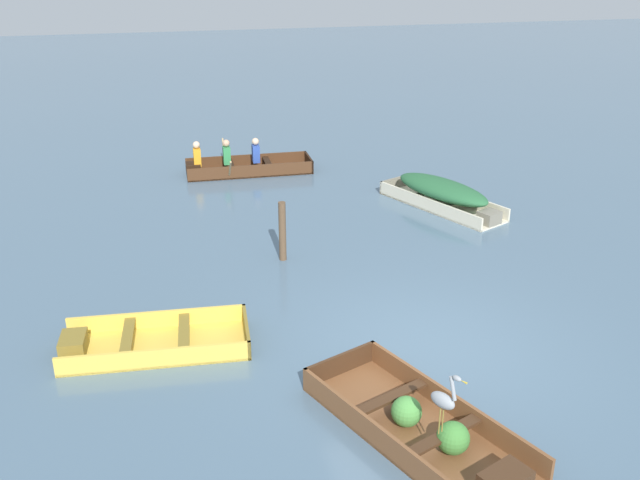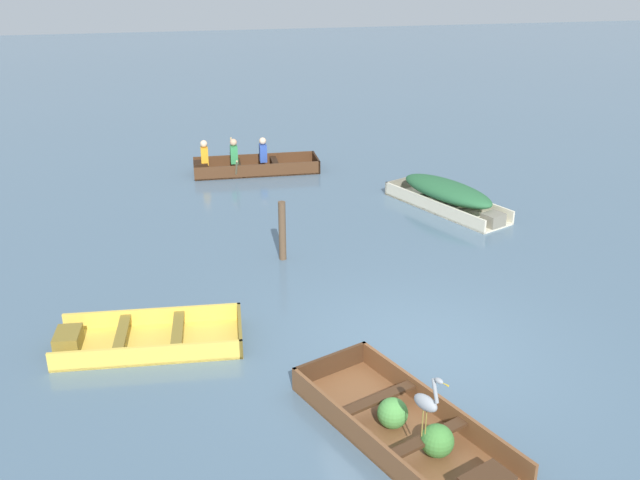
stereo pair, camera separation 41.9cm
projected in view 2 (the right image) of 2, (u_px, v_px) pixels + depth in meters
The scene contains 7 objects.
ground_plane at pixel (416, 352), 10.48m from camera, with size 80.00×80.00×0.00m, color slate.
dinghy_wooden_brown_foreground at pixel (411, 432), 8.56m from camera, with size 2.33×3.34×0.44m.
skiff_cream_near_moored at pixel (448, 194), 15.83m from camera, with size 2.14×3.19×0.63m.
skiff_yellow_mid_moored at pixel (142, 339), 10.61m from camera, with size 2.79×1.35×0.31m.
rowboat_dark_varnish_with_crew at pixel (247, 164), 18.40m from camera, with size 3.22×2.25×0.90m.
heron_on_dinghy at pixel (427, 401), 7.86m from camera, with size 0.30×0.43×0.84m.
mooring_post at pixel (282, 231), 13.27m from camera, with size 0.14×0.14×1.15m, color brown.
Camera 2 is at (-3.16, -8.54, 5.62)m, focal length 40.00 mm.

